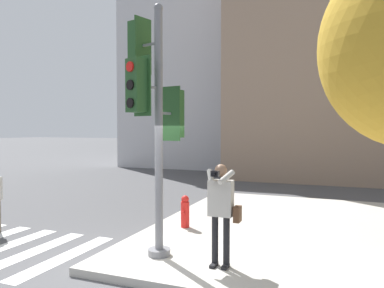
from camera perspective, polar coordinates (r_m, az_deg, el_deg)
ground_plane at (r=6.97m, az=-12.10°, el=-18.23°), size 160.00×160.00×0.00m
sidewalk_corner at (r=9.23m, az=20.54°, el=-12.71°), size 8.00×8.00×0.14m
traffic_signal_pole at (r=6.83m, az=-5.93°, el=6.12°), size 0.93×1.31×4.52m
person_photographer at (r=6.31m, az=4.51°, el=-9.34°), size 0.58×0.54×1.71m
fire_hydrant at (r=8.86m, az=-1.06°, el=-10.25°), size 0.20×0.26×0.75m
building_left at (r=27.46m, az=5.23°, el=9.92°), size 11.29×11.55×12.13m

